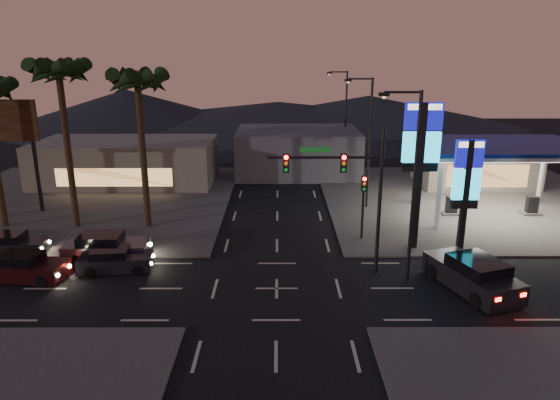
{
  "coord_description": "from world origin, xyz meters",
  "views": [
    {
      "loc": [
        0.12,
        -23.46,
        11.7
      ],
      "look_at": [
        0.19,
        6.05,
        3.0
      ],
      "focal_mm": 32.0,
      "sensor_mm": 36.0,
      "label": 1
    }
  ],
  "objects_px": {
    "traffic_signal_mast": "(348,181)",
    "car_lane_a_front": "(115,260)",
    "pylon_sign_short": "(467,180)",
    "car_lane_a_mid": "(25,268)",
    "gas_station": "(499,149)",
    "car_lane_b_front": "(106,248)",
    "suv_station": "(473,275)",
    "car_lane_b_mid": "(10,245)",
    "pylon_sign_tall": "(421,147)"
  },
  "relations": [
    {
      "from": "gas_station",
      "to": "pylon_sign_short",
      "type": "relative_size",
      "value": 1.74
    },
    {
      "from": "traffic_signal_mast",
      "to": "car_lane_b_front",
      "type": "height_order",
      "value": "traffic_signal_mast"
    },
    {
      "from": "pylon_sign_short",
      "to": "car_lane_b_front",
      "type": "height_order",
      "value": "pylon_sign_short"
    },
    {
      "from": "pylon_sign_short",
      "to": "car_lane_b_mid",
      "type": "height_order",
      "value": "pylon_sign_short"
    },
    {
      "from": "car_lane_a_front",
      "to": "suv_station",
      "type": "relative_size",
      "value": 0.72
    },
    {
      "from": "pylon_sign_short",
      "to": "suv_station",
      "type": "distance_m",
      "value": 6.11
    },
    {
      "from": "car_lane_b_front",
      "to": "car_lane_b_mid",
      "type": "bearing_deg",
      "value": 172.62
    },
    {
      "from": "pylon_sign_tall",
      "to": "suv_station",
      "type": "distance_m",
      "value": 8.08
    },
    {
      "from": "pylon_sign_short",
      "to": "suv_station",
      "type": "height_order",
      "value": "pylon_sign_short"
    },
    {
      "from": "car_lane_a_front",
      "to": "car_lane_a_mid",
      "type": "distance_m",
      "value": 4.63
    },
    {
      "from": "pylon_sign_tall",
      "to": "car_lane_a_front",
      "type": "relative_size",
      "value": 2.15
    },
    {
      "from": "pylon_sign_short",
      "to": "car_lane_a_front",
      "type": "height_order",
      "value": "pylon_sign_short"
    },
    {
      "from": "gas_station",
      "to": "car_lane_a_mid",
      "type": "relative_size",
      "value": 2.68
    },
    {
      "from": "car_lane_a_front",
      "to": "car_lane_b_mid",
      "type": "xyz_separation_m",
      "value": [
        -7.03,
        2.35,
        0.01
      ]
    },
    {
      "from": "suv_station",
      "to": "car_lane_b_mid",
      "type": "bearing_deg",
      "value": 169.65
    },
    {
      "from": "pylon_sign_tall",
      "to": "suv_station",
      "type": "height_order",
      "value": "pylon_sign_tall"
    },
    {
      "from": "car_lane_a_mid",
      "to": "car_lane_b_front",
      "type": "height_order",
      "value": "car_lane_b_front"
    },
    {
      "from": "car_lane_a_mid",
      "to": "car_lane_a_front",
      "type": "bearing_deg",
      "value": 13.45
    },
    {
      "from": "gas_station",
      "to": "car_lane_a_front",
      "type": "relative_size",
      "value": 2.91
    },
    {
      "from": "car_lane_b_front",
      "to": "car_lane_b_mid",
      "type": "xyz_separation_m",
      "value": [
        -6.03,
        0.78,
        -0.11
      ]
    },
    {
      "from": "car_lane_a_front",
      "to": "gas_station",
      "type": "bearing_deg",
      "value": 21.27
    },
    {
      "from": "car_lane_b_front",
      "to": "suv_station",
      "type": "height_order",
      "value": "suv_station"
    },
    {
      "from": "pylon_sign_tall",
      "to": "pylon_sign_short",
      "type": "distance_m",
      "value": 3.2
    },
    {
      "from": "car_lane_a_mid",
      "to": "car_lane_b_mid",
      "type": "distance_m",
      "value": 4.26
    },
    {
      "from": "pylon_sign_short",
      "to": "pylon_sign_tall",
      "type": "bearing_deg",
      "value": 158.2
    },
    {
      "from": "gas_station",
      "to": "car_lane_b_front",
      "type": "relative_size",
      "value": 2.47
    },
    {
      "from": "pylon_sign_tall",
      "to": "car_lane_b_front",
      "type": "distance_m",
      "value": 19.45
    },
    {
      "from": "car_lane_b_mid",
      "to": "traffic_signal_mast",
      "type": "bearing_deg",
      "value": -7.51
    },
    {
      "from": "car_lane_a_front",
      "to": "car_lane_b_mid",
      "type": "height_order",
      "value": "car_lane_b_mid"
    },
    {
      "from": "pylon_sign_tall",
      "to": "suv_station",
      "type": "xyz_separation_m",
      "value": [
        1.53,
        -5.67,
        -5.56
      ]
    },
    {
      "from": "gas_station",
      "to": "traffic_signal_mast",
      "type": "xyz_separation_m",
      "value": [
        -12.24,
        -10.01,
        0.15
      ]
    },
    {
      "from": "car_lane_a_front",
      "to": "car_lane_a_mid",
      "type": "height_order",
      "value": "car_lane_a_mid"
    },
    {
      "from": "car_lane_b_front",
      "to": "car_lane_a_mid",
      "type": "bearing_deg",
      "value": -142.95
    },
    {
      "from": "car_lane_b_front",
      "to": "car_lane_b_mid",
      "type": "distance_m",
      "value": 6.08
    },
    {
      "from": "pylon_sign_short",
      "to": "traffic_signal_mast",
      "type": "distance_m",
      "value": 7.69
    },
    {
      "from": "car_lane_a_front",
      "to": "car_lane_b_front",
      "type": "xyz_separation_m",
      "value": [
        -1.0,
        1.56,
        0.12
      ]
    },
    {
      "from": "car_lane_a_front",
      "to": "car_lane_b_mid",
      "type": "relative_size",
      "value": 1.0
    },
    {
      "from": "traffic_signal_mast",
      "to": "pylon_sign_short",
      "type": "bearing_deg",
      "value": 19.13
    },
    {
      "from": "car_lane_b_mid",
      "to": "car_lane_a_mid",
      "type": "bearing_deg",
      "value": -53.46
    },
    {
      "from": "pylon_sign_short",
      "to": "car_lane_a_mid",
      "type": "bearing_deg",
      "value": -172.29
    },
    {
      "from": "pylon_sign_short",
      "to": "car_lane_a_front",
      "type": "distance_m",
      "value": 20.56
    },
    {
      "from": "gas_station",
      "to": "pylon_sign_tall",
      "type": "relative_size",
      "value": 1.36
    },
    {
      "from": "pylon_sign_short",
      "to": "car_lane_b_mid",
      "type": "relative_size",
      "value": 1.66
    },
    {
      "from": "car_lane_a_mid",
      "to": "car_lane_b_front",
      "type": "bearing_deg",
      "value": 37.05
    },
    {
      "from": "car_lane_a_front",
      "to": "pylon_sign_short",
      "type": "bearing_deg",
      "value": 6.39
    },
    {
      "from": "gas_station",
      "to": "traffic_signal_mast",
      "type": "distance_m",
      "value": 15.82
    },
    {
      "from": "gas_station",
      "to": "pylon_sign_tall",
      "type": "height_order",
      "value": "pylon_sign_tall"
    },
    {
      "from": "traffic_signal_mast",
      "to": "car_lane_a_front",
      "type": "distance_m",
      "value": 13.6
    },
    {
      "from": "pylon_sign_tall",
      "to": "traffic_signal_mast",
      "type": "height_order",
      "value": "pylon_sign_tall"
    },
    {
      "from": "gas_station",
      "to": "suv_station",
      "type": "distance_m",
      "value": 14.2
    }
  ]
}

